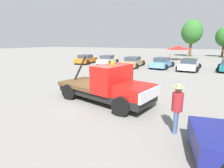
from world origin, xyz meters
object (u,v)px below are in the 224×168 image
(tow_truck, at_px, (109,87))
(parked_car_cream, at_px, (108,60))
(parked_car_orange, at_px, (86,59))
(parked_car_skyblue, at_px, (162,63))
(canopy_tent_red, at_px, (179,48))
(tree_center, at_px, (192,32))
(person_near_truck, at_px, (177,105))
(parked_car_silver, at_px, (189,65))
(traffic_cone, at_px, (100,80))
(parked_car_tan, at_px, (133,62))

(tow_truck, height_order, parked_car_cream, tow_truck)
(parked_car_orange, xyz_separation_m, parked_car_skyblue, (11.38, 0.20, -0.00))
(parked_car_cream, height_order, canopy_tent_red, canopy_tent_red)
(parked_car_cream, relative_size, tree_center, 0.56)
(person_near_truck, xyz_separation_m, tree_center, (-0.81, 37.00, 4.22))
(parked_car_silver, xyz_separation_m, traffic_cone, (-6.16, -10.41, -0.40))
(parked_car_orange, height_order, tree_center, tree_center)
(parked_car_orange, bearing_deg, tow_truck, -149.40)
(parked_car_skyblue, bearing_deg, parked_car_silver, -91.17)
(canopy_tent_red, bearing_deg, parked_car_skyblue, -94.35)
(parked_car_orange, bearing_deg, canopy_tent_red, -53.55)
(person_near_truck, bearing_deg, parked_car_silver, -87.84)
(parked_car_cream, relative_size, parked_car_skyblue, 0.90)
(canopy_tent_red, bearing_deg, tree_center, 79.70)
(person_near_truck, height_order, parked_car_tan, person_near_truck)
(tow_truck, xyz_separation_m, parked_car_orange, (-11.05, 14.41, -0.26))
(tow_truck, height_order, parked_car_orange, tow_truck)
(tow_truck, height_order, tree_center, tree_center)
(tow_truck, distance_m, parked_car_silver, 14.61)
(tow_truck, distance_m, canopy_tent_red, 26.02)
(traffic_cone, bearing_deg, person_near_truck, -41.71)
(canopy_tent_red, bearing_deg, traffic_cone, -99.80)
(parked_car_skyblue, bearing_deg, parked_car_tan, 105.75)
(parked_car_tan, xyz_separation_m, parked_car_silver, (6.87, 0.17, -0.00))
(parked_car_silver, height_order, tree_center, tree_center)
(parked_car_silver, distance_m, traffic_cone, 12.10)
(parked_car_orange, bearing_deg, person_near_truck, -144.73)
(parked_car_orange, height_order, parked_car_tan, same)
(parked_car_tan, bearing_deg, tow_truck, -168.38)
(parked_car_cream, distance_m, canopy_tent_red, 14.25)
(parked_car_silver, relative_size, traffic_cone, 9.11)
(tree_center, bearing_deg, parked_car_cream, -117.15)
(parked_car_tan, bearing_deg, traffic_cone, -177.86)
(parked_car_skyblue, xyz_separation_m, tree_center, (2.53, 20.54, 4.64))
(parked_car_silver, bearing_deg, parked_car_cream, 91.71)
(parked_car_orange, xyz_separation_m, traffic_cone, (8.41, -10.64, -0.39))
(parked_car_cream, distance_m, parked_car_skyblue, 7.89)
(parked_car_silver, relative_size, tree_center, 0.64)
(parked_car_skyblue, height_order, traffic_cone, parked_car_skyblue)
(parked_car_tan, distance_m, traffic_cone, 10.27)
(tow_truck, relative_size, traffic_cone, 10.85)
(parked_car_cream, xyz_separation_m, parked_car_skyblue, (7.89, -0.22, 0.00))
(parked_car_skyblue, bearing_deg, parked_car_cream, 94.85)
(tow_truck, xyz_separation_m, parked_car_skyblue, (0.33, 14.61, -0.26))
(traffic_cone, bearing_deg, parked_car_skyblue, 74.68)
(parked_car_orange, bearing_deg, tree_center, -40.74)
(parked_car_orange, relative_size, parked_car_skyblue, 0.94)
(parked_car_cream, xyz_separation_m, tree_center, (10.42, 20.32, 4.64))
(parked_car_tan, distance_m, tree_center, 22.52)
(parked_car_cream, distance_m, traffic_cone, 12.11)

